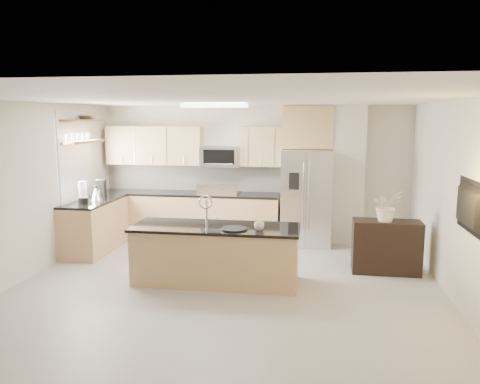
% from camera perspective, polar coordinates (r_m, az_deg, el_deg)
% --- Properties ---
extents(floor, '(6.50, 6.50, 0.00)m').
position_cam_1_polar(floor, '(6.39, -2.33, -12.72)').
color(floor, '#A19F99').
rests_on(floor, ground).
extents(ceiling, '(6.00, 6.50, 0.02)m').
position_cam_1_polar(ceiling, '(5.94, -2.49, 11.28)').
color(ceiling, white).
rests_on(ceiling, wall_back).
extents(wall_back, '(6.00, 0.02, 2.60)m').
position_cam_1_polar(wall_back, '(9.20, 1.57, 2.39)').
color(wall_back, beige).
rests_on(wall_back, floor).
extents(wall_front, '(6.00, 0.02, 2.60)m').
position_cam_1_polar(wall_front, '(3.02, -14.90, -12.02)').
color(wall_front, beige).
rests_on(wall_front, floor).
extents(wall_left, '(0.02, 6.50, 2.60)m').
position_cam_1_polar(wall_left, '(7.24, -26.40, -0.39)').
color(wall_left, beige).
rests_on(wall_left, floor).
extents(wall_right, '(0.02, 6.50, 2.60)m').
position_cam_1_polar(wall_right, '(6.19, 25.98, -1.81)').
color(wall_right, beige).
rests_on(wall_right, floor).
extents(back_counter, '(3.55, 0.66, 1.44)m').
position_cam_1_polar(back_counter, '(9.26, -6.26, -2.81)').
color(back_counter, tan).
rests_on(back_counter, floor).
extents(left_counter, '(0.66, 1.50, 0.92)m').
position_cam_1_polar(left_counter, '(8.79, -17.31, -3.91)').
color(left_counter, tan).
rests_on(left_counter, floor).
extents(range, '(0.76, 0.64, 1.14)m').
position_cam_1_polar(range, '(9.11, -2.47, -2.96)').
color(range, black).
rests_on(range, floor).
extents(upper_cabinets, '(3.50, 0.33, 0.75)m').
position_cam_1_polar(upper_cabinets, '(9.25, -6.61, 5.63)').
color(upper_cabinets, tan).
rests_on(upper_cabinets, wall_back).
extents(microwave, '(0.76, 0.40, 0.40)m').
position_cam_1_polar(microwave, '(9.07, -2.36, 4.38)').
color(microwave, silver).
rests_on(microwave, upper_cabinets).
extents(refrigerator, '(0.92, 0.78, 1.78)m').
position_cam_1_polar(refrigerator, '(8.81, 8.09, -0.69)').
color(refrigerator, silver).
rests_on(refrigerator, floor).
extents(partition_column, '(0.60, 0.30, 2.60)m').
position_cam_1_polar(partition_column, '(9.00, 13.02, 2.01)').
color(partition_column, silver).
rests_on(partition_column, floor).
extents(window, '(0.04, 1.15, 1.65)m').
position_cam_1_polar(window, '(8.75, -19.46, 3.83)').
color(window, white).
rests_on(window, wall_left).
extents(shelf_lower, '(0.30, 1.20, 0.04)m').
position_cam_1_polar(shelf_lower, '(8.75, -18.52, 5.85)').
color(shelf_lower, brown).
rests_on(shelf_lower, wall_left).
extents(shelf_upper, '(0.30, 1.20, 0.04)m').
position_cam_1_polar(shelf_upper, '(8.74, -18.64, 8.27)').
color(shelf_upper, brown).
rests_on(shelf_upper, wall_left).
extents(ceiling_fixture, '(1.00, 0.50, 0.06)m').
position_cam_1_polar(ceiling_fixture, '(7.58, -3.07, 10.49)').
color(ceiling_fixture, white).
rests_on(ceiling_fixture, ceiling).
extents(island, '(2.40, 0.87, 1.26)m').
position_cam_1_polar(island, '(6.83, -2.94, -7.54)').
color(island, tan).
rests_on(island, floor).
extents(credenza, '(1.02, 0.44, 0.81)m').
position_cam_1_polar(credenza, '(7.57, 17.39, -6.39)').
color(credenza, black).
rests_on(credenza, floor).
extents(cup, '(0.18, 0.18, 0.11)m').
position_cam_1_polar(cup, '(6.47, 2.35, -4.17)').
color(cup, white).
rests_on(cup, island).
extents(platter, '(0.44, 0.44, 0.02)m').
position_cam_1_polar(platter, '(6.51, -0.74, -4.51)').
color(platter, black).
rests_on(platter, island).
extents(blender, '(0.17, 0.17, 0.38)m').
position_cam_1_polar(blender, '(8.35, -18.63, -0.26)').
color(blender, black).
rests_on(blender, left_counter).
extents(kettle, '(0.21, 0.21, 0.26)m').
position_cam_1_polar(kettle, '(8.67, -17.15, -0.20)').
color(kettle, silver).
rests_on(kettle, left_counter).
extents(coffee_maker, '(0.21, 0.24, 0.32)m').
position_cam_1_polar(coffee_maker, '(8.99, -16.63, 0.39)').
color(coffee_maker, black).
rests_on(coffee_maker, left_counter).
extents(bowl, '(0.39, 0.39, 0.09)m').
position_cam_1_polar(bowl, '(8.91, -18.12, 8.70)').
color(bowl, silver).
rests_on(bowl, shelf_upper).
extents(flower_vase, '(0.83, 0.78, 0.73)m').
position_cam_1_polar(flower_vase, '(7.35, 17.49, -0.67)').
color(flower_vase, silver).
rests_on(flower_vase, credenza).
extents(television, '(0.14, 1.08, 0.62)m').
position_cam_1_polar(television, '(5.97, 25.74, -1.68)').
color(television, black).
rests_on(television, wall_right).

